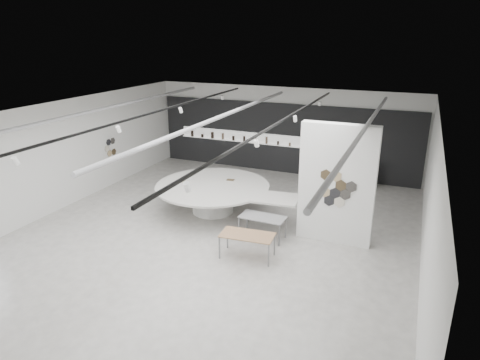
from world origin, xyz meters
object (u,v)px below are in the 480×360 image
at_px(partition_column, 337,185).
at_px(sample_table_wood, 247,236).
at_px(kitchen_counter, 354,172).
at_px(display_island, 215,194).
at_px(sample_table_stone, 263,218).

height_order(partition_column, sample_table_wood, partition_column).
bearing_deg(sample_table_wood, kitchen_counter, 76.68).
height_order(partition_column, display_island, partition_column).
distance_m(display_island, kitchen_counter, 6.40).
distance_m(partition_column, kitchen_counter, 5.69).
bearing_deg(kitchen_counter, display_island, -131.39).
bearing_deg(display_island, sample_table_stone, -35.37).
xyz_separation_m(sample_table_wood, sample_table_stone, (-0.01, 1.29, 0.00)).
bearing_deg(partition_column, sample_table_wood, -135.61).
height_order(display_island, sample_table_stone, display_island).
height_order(display_island, sample_table_wood, display_island).
relative_size(partition_column, display_island, 0.67).
bearing_deg(kitchen_counter, partition_column, -89.96).
relative_size(partition_column, sample_table_wood, 2.34).
xyz_separation_m(sample_table_stone, kitchen_counter, (1.79, 6.22, -0.13)).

